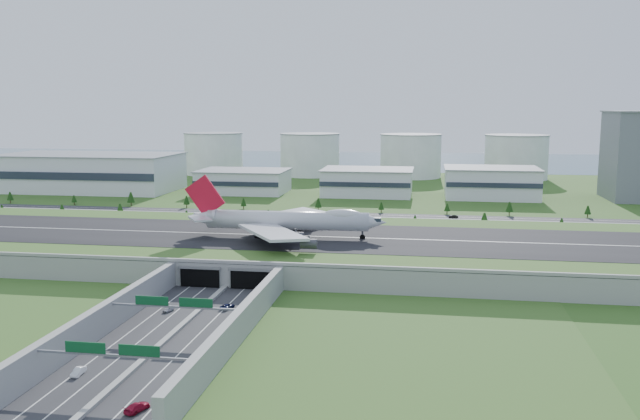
# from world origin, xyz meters

# --- Properties ---
(ground) EXTENTS (1200.00, 1200.00, 0.00)m
(ground) POSITION_xyz_m (0.00, 0.00, 0.00)
(ground) COLOR #3B561A
(ground) RESTS_ON ground
(airfield_deck) EXTENTS (520.00, 100.00, 9.20)m
(airfield_deck) POSITION_xyz_m (0.00, -0.09, 4.12)
(airfield_deck) COLOR gray
(airfield_deck) RESTS_ON ground
(underpass_road) EXTENTS (38.80, 120.40, 8.00)m
(underpass_road) POSITION_xyz_m (0.00, -99.42, 3.43)
(underpass_road) COLOR #28282B
(underpass_road) RESTS_ON ground
(sign_gantry_near) EXTENTS (38.70, 0.70, 9.80)m
(sign_gantry_near) POSITION_xyz_m (0.00, -95.04, 6.95)
(sign_gantry_near) COLOR gray
(sign_gantry_near) RESTS_ON ground
(sign_gantry_far) EXTENTS (38.70, 0.70, 9.80)m
(sign_gantry_far) POSITION_xyz_m (0.00, -130.04, 6.95)
(sign_gantry_far) COLOR gray
(sign_gantry_far) RESTS_ON ground
(north_expressway) EXTENTS (560.00, 36.00, 0.12)m
(north_expressway) POSITION_xyz_m (0.00, 95.00, 0.06)
(north_expressway) COLOR #28282B
(north_expressway) RESTS_ON ground
(tree_row) EXTENTS (506.64, 48.71, 8.43)m
(tree_row) POSITION_xyz_m (8.37, 94.13, 4.59)
(tree_row) COLOR #3D2819
(tree_row) RESTS_ON ground
(hangar_west) EXTENTS (120.00, 60.00, 25.00)m
(hangar_west) POSITION_xyz_m (-170.00, 185.00, 12.50)
(hangar_west) COLOR silver
(hangar_west) RESTS_ON ground
(hangar_mid_a) EXTENTS (58.00, 42.00, 15.00)m
(hangar_mid_a) POSITION_xyz_m (-60.00, 190.00, 7.50)
(hangar_mid_a) COLOR silver
(hangar_mid_a) RESTS_ON ground
(hangar_mid_b) EXTENTS (58.00, 42.00, 17.00)m
(hangar_mid_b) POSITION_xyz_m (25.00, 190.00, 8.50)
(hangar_mid_b) COLOR silver
(hangar_mid_b) RESTS_ON ground
(hangar_mid_c) EXTENTS (58.00, 42.00, 19.00)m
(hangar_mid_c) POSITION_xyz_m (105.00, 190.00, 9.50)
(hangar_mid_c) COLOR silver
(hangar_mid_c) RESTS_ON ground
(fuel_tank_a) EXTENTS (50.00, 50.00, 35.00)m
(fuel_tank_a) POSITION_xyz_m (-120.00, 310.00, 17.50)
(fuel_tank_a) COLOR silver
(fuel_tank_a) RESTS_ON ground
(fuel_tank_b) EXTENTS (50.00, 50.00, 35.00)m
(fuel_tank_b) POSITION_xyz_m (-35.00, 310.00, 17.50)
(fuel_tank_b) COLOR silver
(fuel_tank_b) RESTS_ON ground
(fuel_tank_c) EXTENTS (50.00, 50.00, 35.00)m
(fuel_tank_c) POSITION_xyz_m (50.00, 310.00, 17.50)
(fuel_tank_c) COLOR silver
(fuel_tank_c) RESTS_ON ground
(fuel_tank_d) EXTENTS (50.00, 50.00, 35.00)m
(fuel_tank_d) POSITION_xyz_m (135.00, 310.00, 17.50)
(fuel_tank_d) COLOR silver
(fuel_tank_d) RESTS_ON ground
(bay_water) EXTENTS (1200.00, 260.00, 0.06)m
(bay_water) POSITION_xyz_m (0.00, 480.00, 0.03)
(bay_water) COLOR #3E6277
(bay_water) RESTS_ON ground
(boeing_747) EXTENTS (79.34, 74.92, 24.52)m
(boeing_747) POSITION_xyz_m (10.37, -3.06, 14.91)
(boeing_747) COLOR silver
(boeing_747) RESTS_ON airfield_deck
(car_0) EXTENTS (2.74, 4.23, 1.34)m
(car_0) POSITION_xyz_m (-8.67, -77.63, 0.79)
(car_0) COLOR #BCBBC1
(car_0) RESTS_ON ground
(car_1) EXTENTS (1.87, 4.92, 1.60)m
(car_1) POSITION_xyz_m (-10.79, -125.06, 0.92)
(car_1) COLOR white
(car_1) RESTS_ON ground
(car_2) EXTENTS (4.09, 5.77, 1.46)m
(car_2) POSITION_xyz_m (7.32, -72.10, 0.85)
(car_2) COLOR #0B133A
(car_2) RESTS_ON ground
(car_3) EXTENTS (4.15, 6.24, 1.68)m
(car_3) POSITION_xyz_m (9.56, -139.90, 0.96)
(car_3) COLOR #A90F2D
(car_3) RESTS_ON ground
(car_4) EXTENTS (3.90, 1.62, 1.32)m
(car_4) POSITION_xyz_m (-98.48, 89.55, 0.78)
(car_4) COLOR #504F54
(car_4) RESTS_ON ground
(car_5) EXTENTS (5.14, 2.03, 1.66)m
(car_5) POSITION_xyz_m (78.42, 102.50, 0.95)
(car_5) COLOR black
(car_5) RESTS_ON ground
(car_7) EXTENTS (6.02, 2.69, 1.72)m
(car_7) POSITION_xyz_m (-58.35, 101.20, 0.98)
(car_7) COLOR silver
(car_7) RESTS_ON ground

